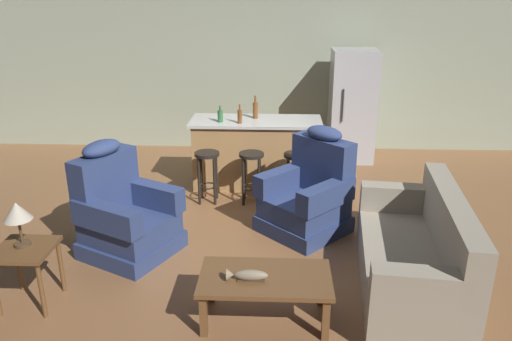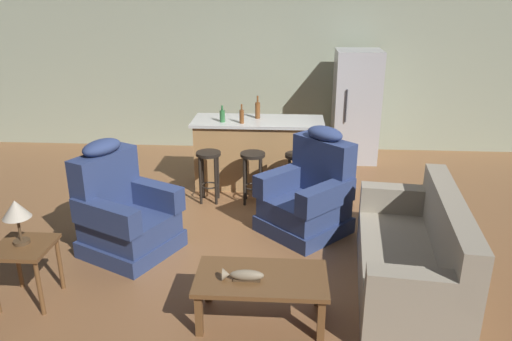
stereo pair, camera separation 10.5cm
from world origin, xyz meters
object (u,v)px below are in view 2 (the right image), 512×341
object	(u,v)px
recliner_near_lamp	(124,214)
table_lamp	(16,211)
bar_stool_left	(209,167)
bottle_short_amber	(242,116)
couch	(415,258)
bottle_tall_green	(258,110)
kitchen_island	(258,153)
refrigerator	(356,107)
recliner_near_island	(309,196)
bar_stool_middle	(253,168)
fish_figurine	(243,275)
bottle_wine_dark	(222,116)
bar_stool_right	(297,169)
coffee_table	(261,282)
end_table	(25,255)

from	to	relation	value
recliner_near_lamp	table_lamp	world-z (taller)	recliner_near_lamp
bar_stool_left	bottle_short_amber	size ratio (longest dim) A/B	2.63
couch	bottle_tall_green	distance (m)	3.18
kitchen_island	refrigerator	xyz separation A→B (m)	(1.48, 1.20, 0.40)
recliner_near_island	kitchen_island	bearing A→B (deg)	-109.36
table_lamp	bottle_short_amber	bearing A→B (deg)	58.05
bar_stool_middle	recliner_near_lamp	bearing A→B (deg)	-133.71
recliner_near_lamp	bottle_short_amber	bearing A→B (deg)	85.43
recliner_near_island	bottle_short_amber	size ratio (longest dim) A/B	4.65
fish_figurine	bar_stool_middle	bearing A→B (deg)	92.19
fish_figurine	bottle_wine_dark	world-z (taller)	bottle_wine_dark
fish_figurine	recliner_near_lamp	world-z (taller)	recliner_near_lamp
kitchen_island	bottle_short_amber	xyz separation A→B (m)	(-0.21, -0.19, 0.57)
bar_stool_middle	refrigerator	distance (m)	2.40
refrigerator	bottle_short_amber	distance (m)	2.19
fish_figurine	bar_stool_left	distance (m)	2.59
bottle_tall_green	bottle_short_amber	world-z (taller)	bottle_tall_green
kitchen_island	bottle_tall_green	world-z (taller)	bottle_tall_green
bar_stool_right	coffee_table	bearing A→B (deg)	-97.60
bar_stool_left	bottle_tall_green	size ratio (longest dim) A/B	2.16
bottle_tall_green	bottle_wine_dark	size ratio (longest dim) A/B	1.40
bottle_short_amber	coffee_table	bearing A→B (deg)	-81.67
recliner_near_island	bar_stool_middle	xyz separation A→B (m)	(-0.70, 0.73, 0.05)
kitchen_island	end_table	bearing A→B (deg)	-122.61
bar_stool_right	recliner_near_island	bearing A→B (deg)	-79.81
refrigerator	kitchen_island	bearing A→B (deg)	-140.88
bar_stool_left	refrigerator	bearing A→B (deg)	41.39
kitchen_island	bar_stool_middle	bearing A→B (deg)	-92.79
couch	recliner_near_lamp	bearing A→B (deg)	-5.38
fish_figurine	bottle_short_amber	bearing A→B (deg)	95.31
recliner_near_island	table_lamp	bearing A→B (deg)	-14.71
bar_stool_left	bar_stool_right	size ratio (longest dim) A/B	1.00
bar_stool_right	bottle_short_amber	distance (m)	1.04
recliner_near_island	table_lamp	world-z (taller)	recliner_near_island
couch	bottle_short_amber	distance (m)	3.06
recliner_near_lamp	refrigerator	xyz separation A→B (m)	(2.78, 3.16, 0.46)
coffee_table	refrigerator	bearing A→B (deg)	73.54
end_table	bottle_wine_dark	world-z (taller)	bottle_wine_dark
recliner_near_island	bar_stool_left	bearing A→B (deg)	-75.51
bar_stool_left	bar_stool_middle	bearing A→B (deg)	0.00
bar_stool_right	bar_stool_middle	bearing A→B (deg)	180.00
coffee_table	kitchen_island	xyz separation A→B (m)	(-0.21, 3.07, 0.11)
end_table	table_lamp	distance (m)	0.41
bar_stool_right	fish_figurine	bearing A→B (deg)	-100.73
bar_stool_left	bottle_short_amber	xyz separation A→B (m)	(0.39, 0.44, 0.58)
recliner_near_island	recliner_near_lamp	bearing A→B (deg)	-28.66
bottle_short_amber	fish_figurine	bearing A→B (deg)	-84.69
bar_stool_left	table_lamp	bearing A→B (deg)	-119.81
bar_stool_left	recliner_near_island	bearing A→B (deg)	-29.92
refrigerator	couch	bearing A→B (deg)	-88.21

